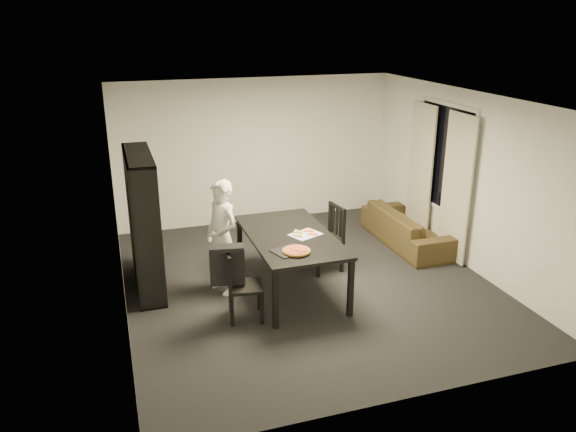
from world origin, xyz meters
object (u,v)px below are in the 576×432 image
object	(u,v)px
baking_tray	(289,251)
dining_table	(290,240)
bookshelf	(144,222)
chair_right	(330,233)
person	(222,237)
chair_left	(238,281)
sofa	(407,227)
pepperoni_pizza	(296,251)

from	to	relation	value
baking_tray	dining_table	bearing A→B (deg)	70.49
bookshelf	chair_right	xyz separation A→B (m)	(2.63, -0.26, -0.39)
chair_right	person	bearing A→B (deg)	-90.09
chair_left	sofa	size ratio (longest dim) A/B	0.47
dining_table	pepperoni_pizza	size ratio (longest dim) A/B	5.60
dining_table	sofa	bearing A→B (deg)	22.57
sofa	bookshelf	bearing A→B (deg)	93.40
dining_table	chair_right	xyz separation A→B (m)	(0.77, 0.48, -0.18)
baking_tray	sofa	world-z (taller)	baking_tray
dining_table	sofa	xyz separation A→B (m)	(2.37, 0.99, -0.46)
bookshelf	chair_right	world-z (taller)	bookshelf
sofa	baking_tray	bearing A→B (deg)	120.59
baking_tray	person	bearing A→B (deg)	131.75
bookshelf	person	distance (m)	1.10
bookshelf	person	size ratio (longest dim) A/B	1.20
chair_left	pepperoni_pizza	bearing A→B (deg)	-83.82
chair_left	person	bearing A→B (deg)	11.31
dining_table	pepperoni_pizza	distance (m)	0.62
bookshelf	chair_right	size ratio (longest dim) A/B	1.92
bookshelf	person	xyz separation A→B (m)	(0.98, -0.48, -0.16)
dining_table	baking_tray	bearing A→B (deg)	-109.51
person	dining_table	bearing A→B (deg)	49.62
baking_tray	pepperoni_pizza	xyz separation A→B (m)	(0.07, -0.07, 0.02)
chair_right	sofa	distance (m)	1.70
person	pepperoni_pizza	distance (m)	1.15
dining_table	sofa	distance (m)	2.61
person	baking_tray	size ratio (longest dim) A/B	3.95
bookshelf	chair_right	bearing A→B (deg)	-5.55
person	baking_tray	world-z (taller)	person
chair_right	baking_tray	world-z (taller)	chair_right
pepperoni_pizza	chair_right	bearing A→B (deg)	50.41
bookshelf	sofa	distance (m)	4.29
bookshelf	pepperoni_pizza	distance (m)	2.20
chair_left	baking_tray	size ratio (longest dim) A/B	2.29
bookshelf	chair_left	bearing A→B (deg)	-52.19
sofa	chair_left	bearing A→B (deg)	115.46
pepperoni_pizza	person	bearing A→B (deg)	131.97
chair_left	sofa	world-z (taller)	chair_left
bookshelf	baking_tray	bearing A→B (deg)	-37.03
bookshelf	chair_left	size ratio (longest dim) A/B	2.07
person	pepperoni_pizza	xyz separation A→B (m)	(0.77, -0.85, 0.05)
baking_tray	pepperoni_pizza	bearing A→B (deg)	-45.73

